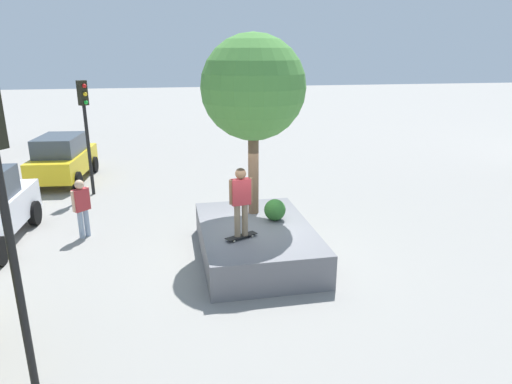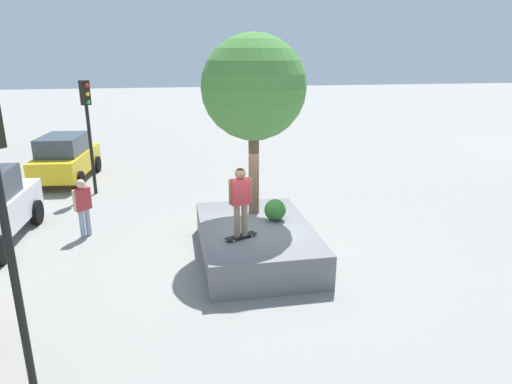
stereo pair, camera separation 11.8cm
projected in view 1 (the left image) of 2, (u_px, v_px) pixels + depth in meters
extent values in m
plane|color=gray|center=(251.00, 258.00, 11.51)|extent=(120.00, 120.00, 0.00)
cube|color=slate|center=(256.00, 241.00, 11.51)|extent=(4.19, 2.76, 0.83)
cylinder|color=brown|center=(253.00, 166.00, 11.95)|extent=(0.28, 0.28, 2.62)
sphere|color=#4C8C3D|center=(253.00, 87.00, 11.34)|extent=(2.67, 2.67, 2.67)
sphere|color=#2D6628|center=(275.00, 210.00, 11.71)|extent=(0.56, 0.56, 0.56)
cube|color=black|center=(241.00, 236.00, 10.60)|extent=(0.52, 0.81, 0.02)
sphere|color=beige|center=(234.00, 241.00, 10.40)|extent=(0.06, 0.06, 0.06)
sphere|color=beige|center=(230.00, 239.00, 10.53)|extent=(0.06, 0.06, 0.06)
sphere|color=beige|center=(252.00, 236.00, 10.69)|extent=(0.06, 0.06, 0.06)
sphere|color=beige|center=(248.00, 234.00, 10.82)|extent=(0.06, 0.06, 0.06)
cylinder|color=#847056|center=(245.00, 220.00, 10.51)|extent=(0.14, 0.14, 0.78)
cylinder|color=#847056|center=(237.00, 221.00, 10.45)|extent=(0.14, 0.14, 0.78)
cube|color=#B23338|center=(241.00, 192.00, 10.27)|extent=(0.26, 0.47, 0.61)
cylinder|color=brown|center=(250.00, 190.00, 10.35)|extent=(0.09, 0.09, 0.58)
cylinder|color=brown|center=(231.00, 192.00, 10.19)|extent=(0.09, 0.09, 0.58)
sphere|color=brown|center=(241.00, 174.00, 10.15)|extent=(0.25, 0.25, 0.25)
cylinder|color=black|center=(34.00, 213.00, 13.64)|extent=(0.75, 0.25, 0.74)
cube|color=gold|center=(64.00, 163.00, 18.23)|extent=(4.20, 2.10, 0.81)
cube|color=#38424C|center=(60.00, 145.00, 17.81)|extent=(2.41, 1.72, 0.73)
cylinder|color=black|center=(54.00, 165.00, 19.50)|extent=(0.71, 0.27, 0.69)
cylinder|color=black|center=(94.00, 164.00, 19.66)|extent=(0.71, 0.27, 0.69)
cylinder|color=black|center=(31.00, 182.00, 17.04)|extent=(0.71, 0.27, 0.69)
cylinder|color=black|center=(77.00, 181.00, 17.19)|extent=(0.71, 0.27, 0.69)
cylinder|color=black|center=(89.00, 151.00, 16.22)|extent=(0.12, 0.12, 3.26)
cube|color=black|center=(82.00, 93.00, 15.61)|extent=(0.37, 0.37, 0.85)
sphere|color=red|center=(84.00, 86.00, 15.45)|extent=(0.14, 0.14, 0.14)
sphere|color=gold|center=(85.00, 94.00, 15.54)|extent=(0.14, 0.14, 0.14)
sphere|color=green|center=(86.00, 102.00, 15.62)|extent=(0.14, 0.14, 0.14)
cylinder|color=black|center=(17.00, 279.00, 6.49)|extent=(0.12, 0.12, 3.80)
cylinder|color=#8C9EB7|center=(87.00, 223.00, 12.79)|extent=(0.15, 0.15, 0.80)
cylinder|color=#8C9EB7|center=(81.00, 225.00, 12.64)|extent=(0.15, 0.15, 0.80)
cube|color=#B23338|center=(81.00, 200.00, 12.51)|extent=(0.45, 0.46, 0.62)
cylinder|color=#D8AD8C|center=(88.00, 197.00, 12.69)|extent=(0.10, 0.10, 0.59)
cylinder|color=#D8AD8C|center=(73.00, 201.00, 12.32)|extent=(0.10, 0.10, 0.59)
sphere|color=#D8AD8C|center=(79.00, 185.00, 12.38)|extent=(0.26, 0.26, 0.26)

